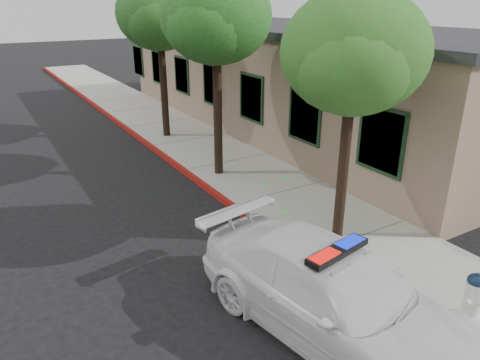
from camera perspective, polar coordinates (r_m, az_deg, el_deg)
name	(u,v)px	position (r m, az deg, el deg)	size (l,w,h in m)	color
ground	(301,262)	(9.76, 7.75, -10.36)	(120.00, 120.00, 0.00)	black
sidewalk	(280,195)	(12.68, 5.06, -1.86)	(3.20, 60.00, 0.15)	gray
red_curb	(232,206)	(11.91, -0.97, -3.39)	(0.14, 60.00, 0.16)	maroon
clapboard_building	(296,77)	(19.71, 7.15, 12.91)	(7.30, 20.89, 4.24)	#967B62
police_car	(333,294)	(7.65, 11.82, -14.04)	(3.00, 5.44, 1.61)	silver
fire_hydrant	(474,295)	(8.70, 27.61, -12.88)	(0.49, 0.42, 0.85)	white
street_tree_near	(354,58)	(9.37, 14.32, 14.79)	(2.94, 2.91, 5.32)	black
street_tree_mid	(216,22)	(13.17, -3.13, 19.50)	(3.12, 3.19, 5.93)	black
street_tree_far	(161,17)	(17.54, -10.06, 19.71)	(3.15, 3.25, 5.89)	black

